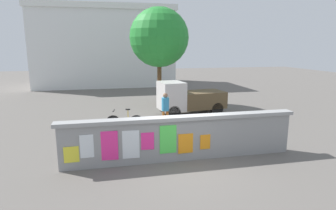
{
  "coord_description": "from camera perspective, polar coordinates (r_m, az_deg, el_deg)",
  "views": [
    {
      "loc": [
        -2.32,
        -8.52,
        3.7
      ],
      "look_at": [
        0.07,
        2.39,
        1.36
      ],
      "focal_mm": 30.15,
      "sensor_mm": 36.0,
      "label": 1
    }
  ],
  "objects": [
    {
      "name": "person_walking",
      "position": [
        12.87,
        -0.54,
        -0.34
      ],
      "size": [
        0.35,
        0.35,
        1.62
      ],
      "color": "#BF6626",
      "rests_on": "ground"
    },
    {
      "name": "motorcycle",
      "position": [
        11.46,
        6.8,
        -4.66
      ],
      "size": [
        1.89,
        0.57,
        0.87
      ],
      "color": "black",
      "rests_on": "ground"
    },
    {
      "name": "poster_wall",
      "position": [
        9.3,
        2.66,
        -6.57
      ],
      "size": [
        7.88,
        0.42,
        1.48
      ],
      "color": "gray",
      "rests_on": "ground"
    },
    {
      "name": "tree_roadside",
      "position": [
        17.9,
        -1.8,
        13.47
      ],
      "size": [
        3.66,
        3.66,
        6.06
      ],
      "color": "brown",
      "rests_on": "ground"
    },
    {
      "name": "bicycle_near",
      "position": [
        10.94,
        -2.8,
        -5.94
      ],
      "size": [
        1.67,
        0.56,
        0.95
      ],
      "color": "black",
      "rests_on": "ground"
    },
    {
      "name": "building_background",
      "position": [
        28.31,
        -12.61,
        11.48
      ],
      "size": [
        12.8,
        6.44,
        7.3
      ],
      "color": "silver",
      "rests_on": "ground"
    },
    {
      "name": "auto_rickshaw_truck",
      "position": [
        15.39,
        4.14,
        1.32
      ],
      "size": [
        3.76,
        1.93,
        1.85
      ],
      "color": "black",
      "rests_on": "ground"
    },
    {
      "name": "bicycle_far",
      "position": [
        12.86,
        -8.72,
        -3.35
      ],
      "size": [
        1.69,
        0.48,
        0.95
      ],
      "color": "black",
      "rests_on": "ground"
    },
    {
      "name": "ground",
      "position": [
        17.09,
        -4.26,
        -0.71
      ],
      "size": [
        60.0,
        60.0,
        0.0
      ],
      "primitive_type": "plane",
      "color": "#605B56"
    }
  ]
}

